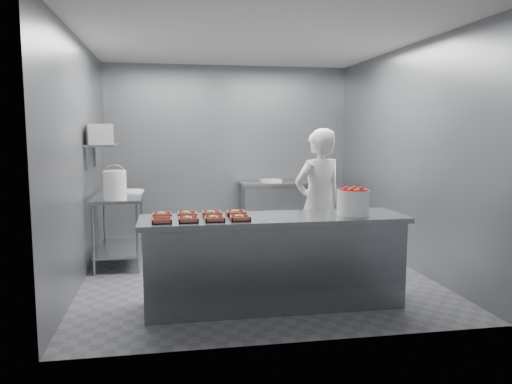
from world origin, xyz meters
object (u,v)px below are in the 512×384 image
(tray_5, at_px, (187,214))
(tray_4, at_px, (162,215))
(tray_1, at_px, (188,219))
(tray_3, at_px, (240,218))
(tray_7, at_px, (236,213))
(tray_2, at_px, (214,218))
(service_counter, at_px, (274,261))
(back_counter, at_px, (286,209))
(tray_0, at_px, (162,220))
(tray_6, at_px, (211,213))
(worker, at_px, (318,204))
(strawberry_tub, at_px, (353,201))
(appliance, at_px, (100,134))
(glaze_bucket, at_px, (115,184))
(prep_table, at_px, (119,218))

(tray_5, bearing_deg, tray_4, 180.00)
(tray_1, bearing_deg, tray_3, 0.00)
(tray_3, bearing_deg, tray_7, 90.00)
(tray_2, height_order, tray_5, same)
(tray_2, bearing_deg, service_counter, 13.83)
(back_counter, xyz_separation_m, tray_0, (-1.98, -3.40, 0.47))
(tray_6, distance_m, worker, 1.51)
(tray_1, relative_size, tray_4, 1.00)
(service_counter, xyz_separation_m, tray_5, (-0.84, 0.15, 0.47))
(strawberry_tub, bearing_deg, tray_0, -177.39)
(tray_5, relative_size, tray_7, 1.00)
(tray_0, distance_m, tray_7, 0.78)
(tray_4, bearing_deg, tray_3, -22.25)
(tray_2, bearing_deg, appliance, 123.77)
(service_counter, distance_m, tray_2, 0.77)
(service_counter, distance_m, tray_1, 0.97)
(tray_3, bearing_deg, worker, 43.56)
(tray_2, xyz_separation_m, worker, (1.32, 1.03, -0.04))
(strawberry_tub, bearing_deg, tray_5, 172.64)
(service_counter, distance_m, worker, 1.22)
(back_counter, relative_size, tray_5, 8.01)
(tray_1, xyz_separation_m, tray_3, (0.48, 0.00, 0.00))
(tray_0, height_order, appliance, appliance)
(tray_6, relative_size, strawberry_tub, 0.59)
(tray_6, bearing_deg, worker, 29.06)
(back_counter, height_order, tray_1, tray_1)
(tray_6, xyz_separation_m, glaze_bucket, (-1.05, 1.36, 0.16))
(strawberry_tub, bearing_deg, back_counter, 88.04)
(worker, height_order, appliance, appliance)
(tray_7, bearing_deg, tray_5, 180.00)
(prep_table, distance_m, glaze_bucket, 0.66)
(back_counter, bearing_deg, tray_4, -122.52)
(tray_4, distance_m, glaze_bucket, 1.49)
(tray_5, distance_m, worker, 1.73)
(tray_1, relative_size, glaze_bucket, 0.44)
(tray_0, distance_m, tray_2, 0.48)
(tray_3, xyz_separation_m, tray_7, (0.00, 0.29, 0.00))
(tray_6, height_order, worker, worker)
(service_counter, height_order, prep_table, same)
(back_counter, xyz_separation_m, worker, (-0.18, -2.37, 0.43))
(tray_5, bearing_deg, service_counter, -9.97)
(tray_5, height_order, strawberry_tub, strawberry_tub)
(tray_2, xyz_separation_m, tray_7, (0.24, 0.29, 0.00))
(tray_2, relative_size, tray_5, 1.00)
(service_counter, xyz_separation_m, tray_0, (-1.08, -0.15, 0.47))
(back_counter, xyz_separation_m, tray_2, (-1.50, -3.40, 0.47))
(tray_3, distance_m, worker, 1.49)
(back_counter, relative_size, tray_4, 8.01)
(tray_2, xyz_separation_m, tray_5, (-0.24, 0.29, 0.00))
(prep_table, distance_m, tray_3, 2.49)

